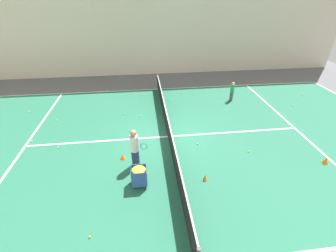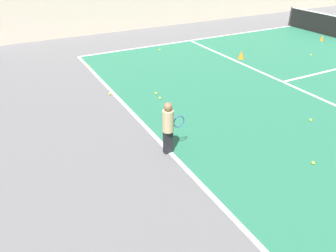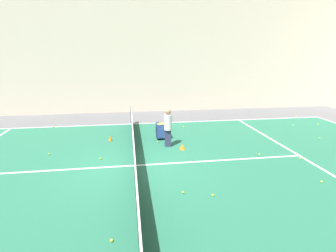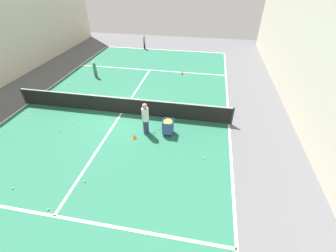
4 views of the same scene
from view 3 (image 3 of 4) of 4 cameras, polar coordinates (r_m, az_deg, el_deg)
The scene contains 26 objects.
ground_plane at distance 9.65m, azimuth -7.34°, elevation -8.55°, with size 34.27×34.27×0.00m, color #5B5B60.
court_playing_area at distance 9.65m, azimuth -7.34°, elevation -8.54°, with size 11.90×23.69×0.00m.
line_sideline_left at distance 15.29m, azimuth -7.90°, elevation 0.45°, with size 0.10×23.69×0.00m, color white.
line_service_far at distance 11.70m, azimuth 26.67°, elevation -5.77°, with size 11.90×0.10×0.00m, color white.
line_centre_service at distance 9.65m, azimuth -7.34°, elevation -8.53°, with size 0.10×13.03×0.00m, color white.
hall_enclosure_left at distance 18.16m, azimuth -8.60°, elevation 16.62°, with size 0.15×30.57×8.71m.
tennis_net at distance 9.46m, azimuth -7.45°, elevation -5.66°, with size 12.20×0.10×1.01m.
coach_at_net at distance 11.21m, azimuth -0.03°, elevation 0.19°, with size 0.39×0.69×1.68m.
ball_cart at distance 12.32m, azimuth -1.36°, elevation -0.40°, with size 0.49×0.54×0.79m.
training_cone_0 at distance 11.12m, azimuth 3.16°, elevation -4.53°, with size 0.25×0.25×0.23m, color orange.
training_cone_1 at distance 12.45m, azimuth -12.47°, elevation -2.60°, with size 0.16×0.16×0.26m, color orange.
tennis_ball_1 at distance 17.31m, azimuth 29.91°, elevation 0.38°, with size 0.07×0.07×0.07m, color yellow.
tennis_ball_2 at distance 7.82m, azimuth 3.32°, elevation -14.19°, with size 0.07×0.07×0.07m, color yellow.
tennis_ball_4 at distance 7.77m, azimuth 9.73°, elevation -14.60°, with size 0.07×0.07×0.07m, color yellow.
tennis_ball_6 at distance 11.34m, azimuth 26.87°, elevation -6.26°, with size 0.07×0.07×0.07m, color yellow.
tennis_ball_9 at distance 14.45m, azimuth 30.11°, elevation -2.27°, with size 0.07×0.07×0.07m, color yellow.
tennis_ball_10 at distance 18.71m, azimuth 26.15°, elevation 1.85°, with size 0.07×0.07×0.07m, color yellow.
tennis_ball_11 at distance 16.34m, azimuth 25.63°, elevation 0.14°, with size 0.07×0.07×0.07m, color yellow.
tennis_ball_12 at distance 15.80m, azimuth -23.73°, elevation -0.11°, with size 0.07×0.07×0.07m, color yellow.
tennis_ball_13 at distance 11.58m, azimuth -24.50°, elevation -5.53°, with size 0.07×0.07×0.07m, color yellow.
tennis_ball_14 at distance 9.66m, azimuth 30.44°, elevation -10.42°, with size 0.07×0.07×0.07m, color yellow.
tennis_ball_16 at distance 11.14m, azimuth 19.25°, elevation -5.79°, with size 0.07×0.07×0.07m, color yellow.
tennis_ball_23 at distance 11.96m, azimuth -2.30°, elevation -3.47°, with size 0.07×0.07×0.07m, color yellow.
tennis_ball_28 at distance 10.43m, azimuth -14.50°, elevation -6.86°, with size 0.07×0.07×0.07m, color yellow.
tennis_ball_30 at distance 14.48m, azimuth 3.42°, elevation -0.14°, with size 0.07×0.07×0.07m, color yellow.
tennis_ball_31 at distance 6.24m, azimuth -12.17°, elevation -23.17°, with size 0.07×0.07×0.07m, color yellow.
Camera 3 is at (8.84, -0.09, 3.88)m, focal length 28.00 mm.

